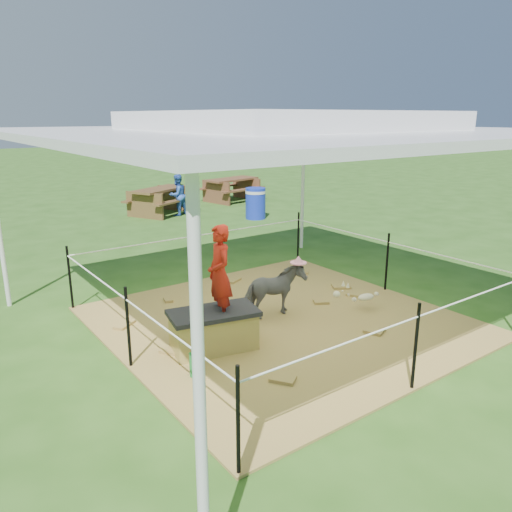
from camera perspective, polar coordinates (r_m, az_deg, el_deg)
ground at (r=7.19m, az=2.84°, el=-7.59°), size 90.00×90.00×0.00m
hay_patch at (r=7.19m, az=2.84°, el=-7.48°), size 4.60×4.60×0.03m
canopy_tent at (r=6.61m, az=3.16°, el=14.38°), size 6.30×6.30×2.90m
rope_fence at (r=6.96m, az=2.91°, el=-2.72°), size 4.54×4.54×1.00m
straw_bale at (r=6.29m, az=-4.84°, el=-8.64°), size 1.10×0.72×0.45m
dark_cloth at (r=6.19m, az=-4.90°, el=-6.49°), size 1.18×0.79×0.06m
woman at (r=6.04m, az=-4.21°, el=-1.17°), size 0.38×0.50×1.22m
green_bottle at (r=5.73m, az=-7.23°, el=-12.22°), size 0.09×0.09×0.28m
pony at (r=7.18m, az=2.08°, el=-4.08°), size 0.94×0.48×0.77m
pink_hat at (r=7.04m, az=2.11°, el=-0.72°), size 0.24×0.24×0.11m
foal at (r=7.65m, az=12.46°, el=-4.43°), size 0.89×0.61×0.45m
trash_barrel at (r=14.27m, az=-0.05°, el=6.03°), size 0.64×0.64×0.88m
picnic_table_near at (r=15.20m, az=-10.85°, el=6.16°), size 2.27×2.04×0.78m
picnic_table_far at (r=17.31m, az=-2.80°, el=7.57°), size 2.09×1.68×0.78m
distant_person at (r=14.90m, az=-8.96°, el=6.90°), size 0.69×0.60×1.21m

